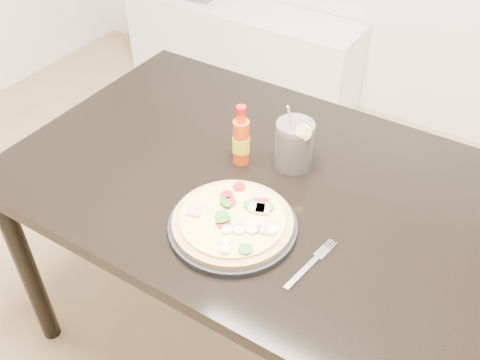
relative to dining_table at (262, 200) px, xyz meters
The scene contains 7 objects.
dining_table is the anchor object (origin of this frame).
plate 0.23m from the dining_table, 81.11° to the right, with size 0.32×0.32×0.02m, color black.
pizza 0.23m from the dining_table, 80.34° to the right, with size 0.30×0.30×0.03m.
hot_sauce_bottle 0.18m from the dining_table, 161.42° to the left, with size 0.05×0.05×0.18m.
cola_cup 0.18m from the dining_table, 67.83° to the left, with size 0.11×0.10×0.19m.
fork 0.33m from the dining_table, 39.36° to the right, with size 0.05×0.19×0.00m.
media_console 1.80m from the dining_table, 124.13° to the left, with size 1.40×0.34×0.50m, color white.
Camera 1 is at (0.72, -0.35, 1.70)m, focal length 40.00 mm.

